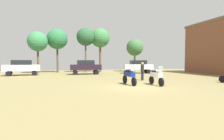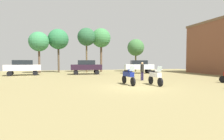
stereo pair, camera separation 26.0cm
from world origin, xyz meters
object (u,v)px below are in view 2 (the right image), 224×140
(tree_1, at_px, (136,48))
(tree_3, at_px, (86,37))
(motorcycle_3, at_px, (155,76))
(car_3, at_px, (86,66))
(car_2, at_px, (139,66))
(tree_6, at_px, (39,42))
(person_1, at_px, (142,70))
(tree_5, at_px, (58,39))
(tree_2, at_px, (101,38))
(car_1, at_px, (23,66))
(motorcycle_1, at_px, (128,75))

(tree_1, xyz_separation_m, tree_3, (-8.71, 0.45, 1.61))
(motorcycle_3, xyz_separation_m, car_3, (-3.88, 12.87, 0.45))
(motorcycle_3, bearing_deg, car_2, -107.82)
(car_3, bearing_deg, tree_6, 60.64)
(person_1, bearing_deg, tree_5, 105.27)
(tree_5, bearing_deg, car_2, -23.81)
(car_3, bearing_deg, tree_1, -63.23)
(tree_2, height_order, tree_5, tree_2)
(car_3, distance_m, tree_1, 10.71)
(motorcycle_3, bearing_deg, tree_2, -87.66)
(car_3, bearing_deg, car_1, 91.13)
(tree_1, bearing_deg, motorcycle_3, -107.49)
(car_1, xyz_separation_m, tree_1, (17.54, 4.21, 3.14))
(car_2, height_order, tree_1, tree_1)
(tree_3, height_order, tree_5, tree_3)
(car_2, bearing_deg, tree_5, 76.42)
(tree_1, height_order, tree_5, tree_5)
(motorcycle_1, xyz_separation_m, tree_3, (-1.41, 16.83, 5.18))
(car_1, xyz_separation_m, car_3, (8.24, -0.11, 0.00))
(person_1, bearing_deg, car_2, 54.29)
(tree_5, bearing_deg, motorcycle_1, -71.00)
(car_2, relative_size, tree_1, 0.78)
(person_1, height_order, tree_2, tree_2)
(car_2, relative_size, tree_3, 0.61)
(car_2, distance_m, tree_6, 15.87)
(car_1, relative_size, tree_1, 0.78)
(motorcycle_1, height_order, tree_1, tree_1)
(tree_5, bearing_deg, tree_2, 0.07)
(motorcycle_3, bearing_deg, tree_6, -57.68)
(car_1, bearing_deg, tree_5, -48.94)
(motorcycle_1, bearing_deg, car_1, -55.23)
(car_2, xyz_separation_m, person_1, (-3.72, -9.43, -0.14))
(car_1, relative_size, car_2, 1.00)
(motorcycle_1, xyz_separation_m, car_3, (-1.99, 12.06, 0.44))
(motorcycle_1, bearing_deg, tree_1, -119.33)
(motorcycle_3, relative_size, car_2, 0.46)
(tree_2, bearing_deg, motorcycle_3, -87.81)
(motorcycle_1, relative_size, tree_6, 0.35)
(car_3, relative_size, tree_1, 0.75)
(motorcycle_3, height_order, tree_2, tree_2)
(motorcycle_3, xyz_separation_m, tree_6, (-10.70, 17.00, 4.14))
(tree_3, bearing_deg, car_2, -32.67)
(motorcycle_3, relative_size, person_1, 1.21)
(motorcycle_3, relative_size, tree_6, 0.33)
(motorcycle_1, xyz_separation_m, motorcycle_3, (1.89, -0.81, -0.01))
(car_3, xyz_separation_m, tree_5, (-3.99, 5.29, 4.30))
(motorcycle_3, relative_size, car_1, 0.47)
(motorcycle_1, distance_m, tree_2, 18.15)
(motorcycle_3, xyz_separation_m, car_2, (4.17, 12.85, 0.45))
(motorcycle_3, distance_m, tree_6, 20.51)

